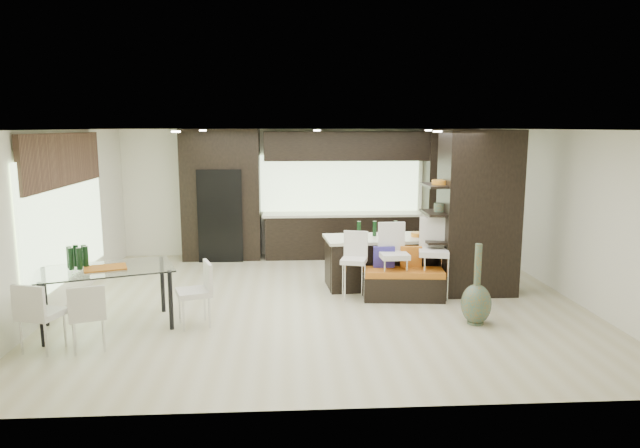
{
  "coord_description": "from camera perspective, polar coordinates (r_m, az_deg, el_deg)",
  "views": [
    {
      "loc": [
        -0.56,
        -8.7,
        2.74
      ],
      "look_at": [
        0.0,
        0.6,
        1.15
      ],
      "focal_mm": 32.0,
      "sensor_mm": 36.0,
      "label": 1
    }
  ],
  "objects": [
    {
      "name": "floor_vase",
      "position": [
        8.29,
        15.43,
        -5.82
      ],
      "size": [
        0.45,
        0.45,
        1.15
      ],
      "primitive_type": null,
      "rotation": [
        0.0,
        0.0,
        0.06
      ],
      "color": "#47553D",
      "rests_on": "ground"
    },
    {
      "name": "window_left",
      "position": [
        9.63,
        -24.08,
        0.53
      ],
      "size": [
        0.04,
        3.2,
        1.9
      ],
      "primitive_type": "cube",
      "color": "#B2D199",
      "rests_on": "left_wall"
    },
    {
      "name": "ceiling_spots",
      "position": [
        8.97,
        0.14,
        9.3
      ],
      "size": [
        4.0,
        3.0,
        0.02
      ],
      "primitive_type": "cube",
      "color": "white",
      "rests_on": "ceiling"
    },
    {
      "name": "bench",
      "position": [
        9.29,
        8.35,
        -6.0
      ],
      "size": [
        1.32,
        0.61,
        0.49
      ],
      "primitive_type": "cube",
      "rotation": [
        0.0,
        0.0,
        -0.09
      ],
      "color": "black",
      "rests_on": "ground"
    },
    {
      "name": "kitchen_island",
      "position": [
        9.97,
        6.55,
        -3.75
      ],
      "size": [
        2.14,
        1.05,
        0.87
      ],
      "primitive_type": "cube",
      "rotation": [
        0.0,
        0.0,
        0.08
      ],
      "color": "black",
      "rests_on": "ground"
    },
    {
      "name": "stone_accent",
      "position": [
        9.53,
        -24.28,
        5.88
      ],
      "size": [
        0.08,
        3.0,
        0.8
      ],
      "primitive_type": "cube",
      "color": "brown",
      "rests_on": "left_wall"
    },
    {
      "name": "chair_near",
      "position": [
        7.71,
        -22.2,
        -8.77
      ],
      "size": [
        0.55,
        0.55,
        0.79
      ],
      "primitive_type": "cube",
      "rotation": [
        0.0,
        0.0,
        0.33
      ],
      "color": "silver",
      "rests_on": "ground"
    },
    {
      "name": "chair_far",
      "position": [
        7.89,
        -26.02,
        -8.52
      ],
      "size": [
        0.55,
        0.55,
        0.82
      ],
      "primitive_type": "cube",
      "rotation": [
        0.0,
        0.0,
        -0.3
      ],
      "color": "silver",
      "rests_on": "ground"
    },
    {
      "name": "stool_left",
      "position": [
        9.17,
        3.4,
        -4.87
      ],
      "size": [
        0.48,
        0.48,
        0.88
      ],
      "primitive_type": "cube",
      "rotation": [
        0.0,
        0.0,
        -0.28
      ],
      "color": "silver",
      "rests_on": "ground"
    },
    {
      "name": "left_wall",
      "position": [
        9.46,
        -24.73,
        0.34
      ],
      "size": [
        0.02,
        7.0,
        2.7
      ],
      "primitive_type": "cube",
      "color": "white",
      "rests_on": "ground"
    },
    {
      "name": "back_wall",
      "position": [
        12.29,
        -0.82,
        3.19
      ],
      "size": [
        8.0,
        0.02,
        2.7
      ],
      "primitive_type": "cube",
      "color": "white",
      "rests_on": "ground"
    },
    {
      "name": "stool_mid",
      "position": [
        9.23,
        7.37,
        -4.49
      ],
      "size": [
        0.46,
        0.46,
        0.99
      ],
      "primitive_type": "cube",
      "rotation": [
        0.0,
        0.0,
        0.05
      ],
      "color": "silver",
      "rests_on": "ground"
    },
    {
      "name": "right_wall",
      "position": [
        9.92,
        23.96,
        0.79
      ],
      "size": [
        0.02,
        7.0,
        2.7
      ],
      "primitive_type": "cube",
      "color": "white",
      "rests_on": "ground"
    },
    {
      "name": "chair_end",
      "position": [
        8.15,
        -12.5,
        -7.15
      ],
      "size": [
        0.57,
        0.57,
        0.83
      ],
      "primitive_type": "cube",
      "rotation": [
        0.0,
        0.0,
        1.89
      ],
      "color": "silver",
      "rests_on": "ground"
    },
    {
      "name": "refrigerator",
      "position": [
        12.03,
        -9.8,
        0.99
      ],
      "size": [
        0.9,
        0.68,
        1.9
      ],
      "primitive_type": "cube",
      "color": "black",
      "rests_on": "ground"
    },
    {
      "name": "ceiling",
      "position": [
        8.72,
        0.24,
        9.42
      ],
      "size": [
        8.0,
        7.0,
        0.02
      ],
      "primitive_type": "cube",
      "color": "white",
      "rests_on": "ground"
    },
    {
      "name": "back_cabinetry",
      "position": [
        12.0,
        1.65,
        3.03
      ],
      "size": [
        6.8,
        0.68,
        2.7
      ],
      "primitive_type": "cube",
      "color": "black",
      "rests_on": "ground"
    },
    {
      "name": "dining_table",
      "position": [
        8.41,
        -20.5,
        -6.96
      ],
      "size": [
        1.97,
        1.51,
        0.84
      ],
      "primitive_type": "cube",
      "rotation": [
        0.0,
        0.0,
        0.34
      ],
      "color": "white",
      "rests_on": "ground"
    },
    {
      "name": "partition_column",
      "position": [
        9.73,
        15.54,
        1.12
      ],
      "size": [
        1.2,
        0.8,
        2.7
      ],
      "primitive_type": "cube",
      "color": "black",
      "rests_on": "ground"
    },
    {
      "name": "stool_right",
      "position": [
        9.35,
        11.25,
        -4.22
      ],
      "size": [
        0.55,
        0.55,
        1.05
      ],
      "primitive_type": "cube",
      "rotation": [
        0.0,
        0.0,
        -0.22
      ],
      "color": "silver",
      "rests_on": "ground"
    },
    {
      "name": "ground",
      "position": [
        9.14,
        0.23,
        -7.76
      ],
      "size": [
        8.0,
        8.0,
        0.0
      ],
      "primitive_type": "plane",
      "color": "#C3BA95",
      "rests_on": "ground"
    },
    {
      "name": "window_back",
      "position": [
        12.27,
        2.0,
        4.12
      ],
      "size": [
        3.4,
        0.04,
        1.2
      ],
      "primitive_type": "cube",
      "color": "#B2D199",
      "rests_on": "back_wall"
    }
  ]
}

